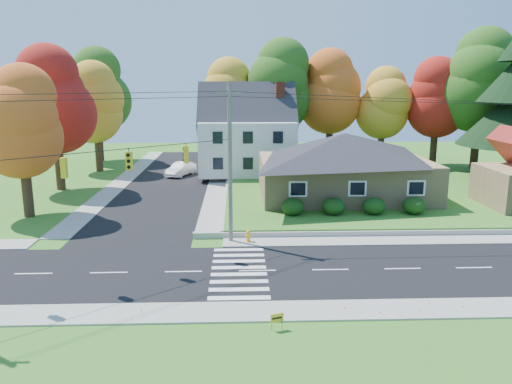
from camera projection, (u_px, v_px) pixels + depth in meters
ground at (257, 271)px, 27.10m from camera, size 120.00×120.00×0.00m
road_main at (257, 271)px, 27.10m from camera, size 90.00×8.00×0.02m
road_cross at (171, 180)px, 52.19m from camera, size 8.00×44.00×0.02m
sidewalk_north at (254, 242)px, 31.98m from camera, size 90.00×2.00×0.08m
sidewalk_south at (262, 311)px, 22.21m from camera, size 90.00×2.00×0.08m
lawn at (383, 186)px, 48.02m from camera, size 30.00×30.00×0.50m
ranch_house at (344, 164)px, 42.31m from camera, size 14.60×10.60×5.40m
colonial_house at (247, 135)px, 53.46m from camera, size 10.40×8.40×9.60m
hedge_row at (354, 206)px, 36.69m from camera, size 10.70×1.70×1.27m
traffic_infrastructure at (254, 173)px, 27.32m from camera, size 38.10×10.66×10.00m
tree_lot_0 at (229, 98)px, 58.44m from camera, size 6.72×6.72×12.51m
tree_lot_1 at (281, 86)px, 57.40m from camera, size 7.84×7.84×14.60m
tree_lot_2 at (331, 92)px, 58.73m from camera, size 7.28×7.28×13.56m
tree_lot_3 at (383, 103)px, 58.25m from camera, size 6.16×6.16×11.47m
tree_lot_4 at (437, 98)px, 57.35m from camera, size 6.72×6.72×12.51m
tree_lot_5 at (481, 80)px, 55.12m from camera, size 8.40×8.40×15.64m
tree_west_0 at (20, 122)px, 36.68m from camera, size 6.16×6.16×11.47m
tree_west_1 at (54, 100)px, 46.12m from camera, size 7.28×7.28×13.56m
tree_west_2 at (95, 103)px, 56.06m from camera, size 6.72×6.72×12.51m
tree_west_3 at (96, 90)px, 63.52m from camera, size 7.84×7.84×14.60m
white_car at (181, 169)px, 54.71m from camera, size 3.20×4.68×1.46m
fire_hydrant at (248, 236)px, 31.87m from camera, size 0.48×0.37×0.84m
yard_sign at (277, 318)px, 20.54m from camera, size 0.56×0.21×0.72m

